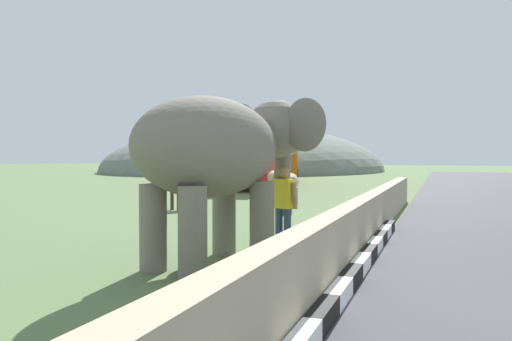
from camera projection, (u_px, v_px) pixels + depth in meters
The scene contains 10 objects.
striped_curb at pixel (312, 330), 4.85m from camera, with size 16.20×0.20×0.24m.
barrier_parapet at pixel (332, 249), 7.14m from camera, with size 28.00×0.36×1.00m, color tan.
elephant at pixel (224, 150), 8.50m from camera, with size 4.08×2.96×2.97m.
person_handler at pixel (283, 203), 9.73m from camera, with size 0.34×0.67×1.66m.
bus_red at pixel (260, 153), 29.72m from camera, with size 10.27×4.26×3.50m.
bus_orange at pixel (282, 154), 39.98m from camera, with size 10.36×5.14×3.50m.
cow_near at pixel (184, 185), 17.18m from camera, with size 1.90×1.12×1.23m.
cow_mid at pixel (290, 182), 18.60m from camera, with size 1.93×0.84×1.23m.
cow_far at pixel (274, 178), 22.41m from camera, with size 1.93×0.97×1.23m.
hill_east at pixel (249, 171), 64.57m from camera, with size 43.21×34.57×11.69m.
Camera 1 is at (-5.04, 3.07, 1.83)m, focal length 34.41 mm.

